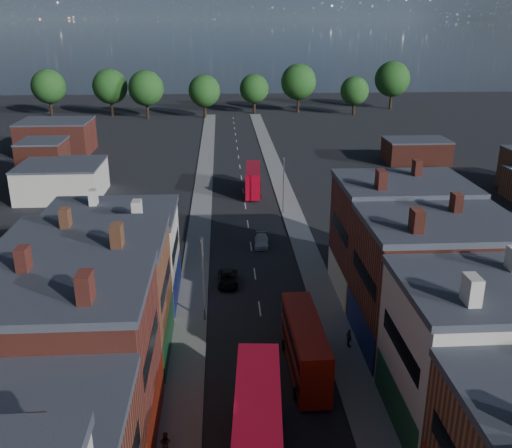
{
  "coord_description": "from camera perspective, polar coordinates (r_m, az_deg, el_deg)",
  "views": [
    {
      "loc": [
        -3.28,
        -16.43,
        26.1
      ],
      "look_at": [
        0.0,
        37.83,
        6.54
      ],
      "focal_mm": 40.0,
      "sensor_mm": 36.0,
      "label": 1
    }
  ],
  "objects": [
    {
      "name": "lamp_post_3",
      "position": [
        79.82,
        2.77,
        4.21
      ],
      "size": [
        0.25,
        0.7,
        8.12
      ],
      "color": "slate",
      "rests_on": "ground"
    },
    {
      "name": "car_3",
      "position": [
        69.6,
        0.55,
        -1.72
      ],
      "size": [
        1.9,
        4.16,
        1.18
      ],
      "primitive_type": "imported",
      "rotation": [
        0.0,
        0.0,
        -0.06
      ],
      "color": "silver",
      "rests_on": "ground"
    },
    {
      "name": "pavement_east",
      "position": [
        72.02,
        4.58,
        -1.48
      ],
      "size": [
        3.0,
        200.0,
        0.12
      ],
      "primitive_type": "cube",
      "color": "gray",
      "rests_on": "ground"
    },
    {
      "name": "lamp_post_2",
      "position": [
        51.16,
        -5.31,
        -5.03
      ],
      "size": [
        0.25,
        0.7,
        8.12
      ],
      "color": "slate",
      "rests_on": "ground"
    },
    {
      "name": "ped_1",
      "position": [
        38.95,
        -9.06,
        -20.81
      ],
      "size": [
        0.87,
        0.68,
        1.58
      ],
      "primitive_type": "imported",
      "rotation": [
        0.0,
        0.0,
        2.75
      ],
      "color": "#402119",
      "rests_on": "pavement_west"
    },
    {
      "name": "ped_3",
      "position": [
        49.3,
        9.29,
        -11.19
      ],
      "size": [
        0.61,
        1.03,
        1.64
      ],
      "primitive_type": "imported",
      "rotation": [
        0.0,
        0.0,
        1.76
      ],
      "color": "#5D5650",
      "rests_on": "pavement_east"
    },
    {
      "name": "pavement_west",
      "position": [
        71.42,
        -5.81,
        -1.7
      ],
      "size": [
        3.0,
        200.0,
        0.12
      ],
      "primitive_type": "cube",
      "color": "gray",
      "rests_on": "ground"
    },
    {
      "name": "bus_2",
      "position": [
        90.09,
        -0.3,
        4.48
      ],
      "size": [
        2.97,
        10.05,
        4.29
      ],
      "rotation": [
        0.0,
        0.0,
        -0.06
      ],
      "color": "#9C0617",
      "rests_on": "ground"
    },
    {
      "name": "bus_1",
      "position": [
        45.07,
        4.92,
        -12.02
      ],
      "size": [
        2.78,
        10.33,
        4.44
      ],
      "rotation": [
        0.0,
        0.0,
        0.02
      ],
      "color": "#A11509",
      "rests_on": "ground"
    },
    {
      "name": "car_2",
      "position": [
        59.7,
        -2.84,
        -5.51
      ],
      "size": [
        2.04,
        4.42,
        1.23
      ],
      "primitive_type": "imported",
      "rotation": [
        0.0,
        0.0,
        -0.0
      ],
      "color": "black",
      "rests_on": "ground"
    },
    {
      "name": "bus_0",
      "position": [
        36.29,
        0.17,
        -20.13
      ],
      "size": [
        3.71,
        12.26,
        5.22
      ],
      "rotation": [
        0.0,
        0.0,
        -0.07
      ],
      "color": "#B50A21",
      "rests_on": "ground"
    }
  ]
}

